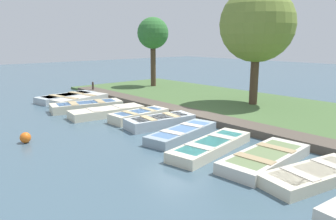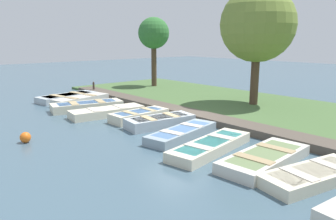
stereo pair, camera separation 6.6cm
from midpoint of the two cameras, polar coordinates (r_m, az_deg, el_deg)
The scene contains 17 objects.
ground_plane at distance 13.84m, azimuth 0.75°, elevation -2.24°, with size 80.00×80.00×0.00m, color #425B6B.
shore_bank at distance 17.48m, azimuth 13.05°, elevation 0.73°, with size 8.00×24.00×0.14m.
dock_walkway at distance 14.66m, azimuth 4.41°, elevation -0.88°, with size 1.03×20.82×0.29m.
rowboat_0 at distance 19.76m, azimuth -17.31°, elevation 2.13°, with size 3.60×1.84×0.38m.
rowboat_1 at distance 18.51m, azimuth -15.09°, elevation 1.70°, with size 3.33×1.65×0.43m.
rowboat_2 at distance 16.79m, azimuth -14.08°, elevation 0.69°, with size 3.60×1.91×0.42m.
rowboat_3 at distance 15.30m, azimuth -10.72°, elevation -0.31°, with size 3.49×1.46×0.39m.
rowboat_4 at distance 14.30m, azimuth -5.19°, elevation -0.95°, with size 2.65×1.08×0.43m.
rowboat_5 at distance 13.21m, azimuth -1.53°, elevation -1.98°, with size 2.93×1.43×0.43m.
rowboat_6 at distance 11.78m, azimuth 2.35°, elevation -3.99°, with size 3.36×1.60×0.34m.
rowboat_7 at distance 10.43m, azimuth 7.33°, elevation -6.23°, with size 3.58×1.57×0.34m.
rowboat_8 at distance 9.71m, azimuth 16.39°, elevation -8.06°, with size 3.32×1.46×0.35m.
rowboat_9 at distance 9.03m, azimuth 24.01°, elevation -10.26°, with size 3.17×1.65×0.33m.
mooring_post_near at distance 21.68m, azimuth -13.02°, elevation 3.80°, with size 0.13×0.13×0.80m.
buoy at distance 12.18m, azimuth -23.73°, elevation -4.43°, with size 0.37×0.37×0.37m.
park_tree_far_left at distance 23.70m, azimuth -2.73°, elevation 13.03°, with size 2.20×2.20×4.99m.
park_tree_left at distance 17.41m, azimuth 15.15°, elevation 14.10°, with size 3.75×3.75×6.06m.
Camera 1 is at (8.98, 9.96, 3.45)m, focal length 35.00 mm.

